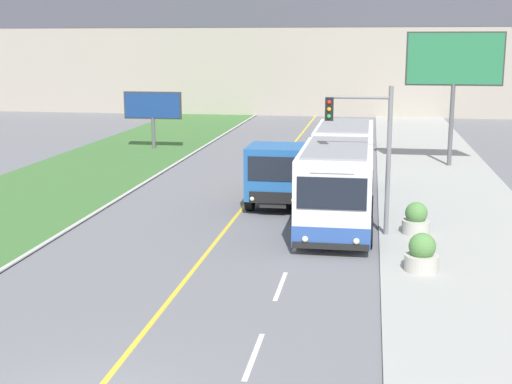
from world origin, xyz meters
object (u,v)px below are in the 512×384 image
object	(u,v)px
city_bus	(341,173)
planter_round_near	(422,254)
dump_truck	(279,175)
traffic_light_mast	(369,141)
billboard_large	(455,64)
car_distant	(356,137)
billboard_small	(153,107)
planter_round_second	(416,220)

from	to	relation	value
city_bus	planter_round_near	distance (m)	8.10
dump_truck	traffic_light_mast	xyz separation A→B (m)	(3.60, -4.19, 2.04)
city_bus	billboard_large	world-z (taller)	billboard_large
planter_round_near	car_distant	bearing A→B (deg)	95.51
city_bus	billboard_small	size ratio (longest dim) A/B	3.50
billboard_large	planter_round_second	size ratio (longest dim) A/B	6.42
dump_truck	car_distant	xyz separation A→B (m)	(2.76, 17.73, -0.63)
traffic_light_mast	city_bus	bearing A→B (deg)	106.62
dump_truck	billboard_small	size ratio (longest dim) A/B	1.73
traffic_light_mast	billboard_small	bearing A→B (deg)	125.50
car_distant	planter_round_second	bearing A→B (deg)	-83.23
billboard_small	planter_round_near	xyz separation A→B (m)	(15.28, -23.06, -2.06)
traffic_light_mast	planter_round_second	bearing A→B (deg)	9.22
traffic_light_mast	dump_truck	bearing A→B (deg)	130.66
city_bus	planter_round_near	size ratio (longest dim) A/B	11.44
billboard_small	planter_round_second	bearing A→B (deg)	-50.78
city_bus	car_distant	bearing A→B (deg)	89.27
traffic_light_mast	billboard_small	world-z (taller)	traffic_light_mast
city_bus	billboard_large	xyz separation A→B (m)	(5.43, 11.59, 3.96)
traffic_light_mast	planter_round_near	distance (m)	5.12
traffic_light_mast	billboard_large	world-z (taller)	billboard_large
traffic_light_mast	billboard_small	size ratio (longest dim) A/B	1.40
city_bus	traffic_light_mast	size ratio (longest dim) A/B	2.49
city_bus	billboard_small	xyz separation A→B (m)	(-12.55, 15.50, 1.06)
dump_truck	planter_round_second	size ratio (longest dim) A/B	5.73
traffic_light_mast	planter_round_second	xyz separation A→B (m)	(1.73, 0.28, -2.78)
car_distant	dump_truck	bearing A→B (deg)	-98.86
billboard_large	planter_round_near	size ratio (longest dim) A/B	6.35
planter_round_second	dump_truck	bearing A→B (deg)	143.74
car_distant	planter_round_near	xyz separation A→B (m)	(2.50, -25.89, -0.11)
planter_round_near	planter_round_second	xyz separation A→B (m)	(0.07, 4.25, -0.00)
dump_truck	planter_round_near	world-z (taller)	dump_truck
traffic_light_mast	planter_round_near	xyz separation A→B (m)	(1.66, -3.97, -2.77)
dump_truck	billboard_small	xyz separation A→B (m)	(-10.02, 14.90, 1.32)
city_bus	planter_round_second	distance (m)	4.45
billboard_small	car_distant	bearing A→B (deg)	12.49
city_bus	planter_round_second	xyz separation A→B (m)	(2.80, -3.31, -1.01)
dump_truck	planter_round_near	distance (m)	9.74
planter_round_near	planter_round_second	size ratio (longest dim) A/B	1.01
city_bus	traffic_light_mast	world-z (taller)	traffic_light_mast
dump_truck	planter_round_second	xyz separation A→B (m)	(5.33, -3.91, -0.74)
planter_round_second	car_distant	bearing A→B (deg)	96.77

